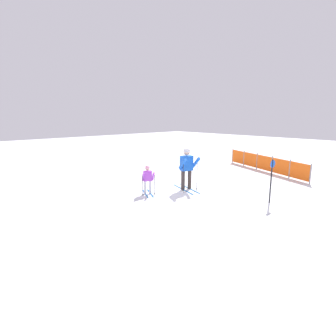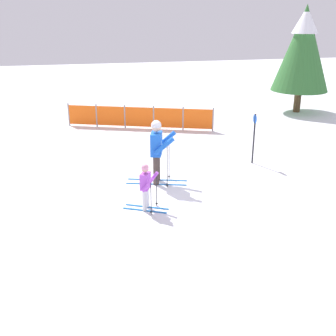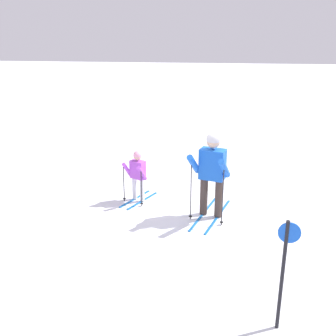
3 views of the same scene
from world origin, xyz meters
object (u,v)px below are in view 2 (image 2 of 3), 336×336
at_px(conifer_far, 303,47).
at_px(trail_marker, 254,133).
at_px(skier_child, 146,183).
at_px(safety_fence, 139,117).
at_px(skier_adult, 157,146).

bearing_deg(conifer_far, trail_marker, -128.63).
bearing_deg(skier_child, trail_marker, 60.40).
bearing_deg(conifer_far, skier_child, -135.22).
bearing_deg(trail_marker, safety_fence, 119.01).
xyz_separation_m(skier_child, trail_marker, (3.89, 2.54, 0.30)).
bearing_deg(skier_child, skier_adult, 96.35).
distance_m(safety_fence, trail_marker, 5.80).
height_order(skier_adult, skier_child, skier_adult).
bearing_deg(skier_child, safety_fence, 109.10).
height_order(skier_child, trail_marker, trail_marker).
relative_size(skier_child, trail_marker, 0.73).
height_order(skier_child, conifer_far, conifer_far).
height_order(safety_fence, trail_marker, trail_marker).
height_order(skier_adult, safety_fence, skier_adult).
distance_m(skier_adult, skier_child, 1.78).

